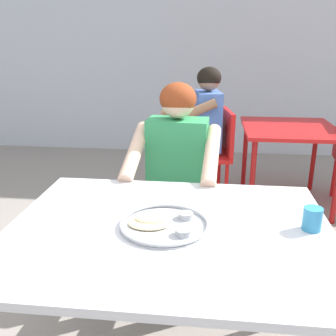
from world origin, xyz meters
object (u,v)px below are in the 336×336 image
(thali_tray, at_px, (164,224))
(drinking_cup, at_px, (312,218))
(chair_foreground, at_px, (180,192))
(patron_background, at_px, (197,124))
(table_foreground, at_px, (169,243))
(chair_red_left, at_px, (215,149))
(table_background_red, at_px, (289,137))
(diner_foreground, at_px, (175,170))

(thali_tray, bearing_deg, drinking_cup, 3.93)
(chair_foreground, height_order, patron_background, patron_background)
(table_foreground, bearing_deg, chair_foreground, 92.19)
(thali_tray, relative_size, chair_red_left, 0.40)
(chair_foreground, bearing_deg, chair_red_left, 77.12)
(table_foreground, height_order, drinking_cup, drinking_cup)
(thali_tray, relative_size, chair_foreground, 0.41)
(thali_tray, xyz_separation_m, drinking_cup, (0.54, 0.04, 0.04))
(drinking_cup, xyz_separation_m, patron_background, (-0.50, 1.94, -0.07))
(thali_tray, height_order, chair_foreground, chair_foreground)
(chair_foreground, xyz_separation_m, table_background_red, (0.86, 1.04, 0.13))
(chair_red_left, xyz_separation_m, patron_background, (-0.17, 0.02, 0.21))
(table_background_red, distance_m, chair_red_left, 0.64)
(thali_tray, relative_size, drinking_cup, 3.85)
(chair_foreground, relative_size, patron_background, 0.69)
(drinking_cup, height_order, patron_background, patron_background)
(diner_foreground, bearing_deg, drinking_cup, -50.68)
(table_foreground, height_order, table_background_red, table_foreground)
(diner_foreground, relative_size, patron_background, 0.99)
(drinking_cup, relative_size, chair_foreground, 0.11)
(thali_tray, distance_m, drinking_cup, 0.55)
(diner_foreground, bearing_deg, chair_red_left, 78.90)
(table_foreground, xyz_separation_m, diner_foreground, (-0.05, 0.74, 0.04))
(table_background_red, xyz_separation_m, patron_background, (-0.79, -0.01, 0.10))
(drinking_cup, xyz_separation_m, table_background_red, (0.29, 1.96, -0.17))
(diner_foreground, bearing_deg, chair_foreground, 87.36)
(thali_tray, height_order, drinking_cup, drinking_cup)
(patron_background, bearing_deg, table_background_red, 1.02)
(chair_red_left, bearing_deg, thali_tray, -96.19)
(thali_tray, bearing_deg, chair_red_left, 83.81)
(table_foreground, distance_m, patron_background, 1.98)
(table_background_red, distance_m, patron_background, 0.80)
(table_foreground, height_order, patron_background, patron_background)
(diner_foreground, height_order, chair_red_left, diner_foreground)
(diner_foreground, bearing_deg, patron_background, 86.56)
(diner_foreground, distance_m, chair_red_left, 1.27)
(table_foreground, relative_size, thali_tray, 3.61)
(drinking_cup, xyz_separation_m, chair_red_left, (-0.33, 1.93, -0.29))
(diner_foreground, distance_m, patron_background, 1.25)
(chair_foreground, xyz_separation_m, chair_red_left, (0.23, 1.01, 0.01))
(diner_foreground, bearing_deg, table_background_red, 55.45)
(table_foreground, relative_size, chair_red_left, 1.46)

